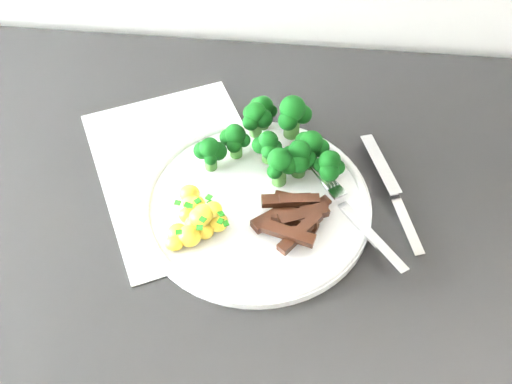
# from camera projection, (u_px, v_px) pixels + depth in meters

# --- Properties ---
(counter) EXTENTS (2.36, 0.59, 0.88)m
(counter) POSITION_uv_depth(u_px,v_px,m) (325.00, 365.00, 1.11)
(counter) COLOR black
(counter) RESTS_ON ground
(recipe_paper) EXTENTS (0.30, 0.34, 0.00)m
(recipe_paper) POSITION_uv_depth(u_px,v_px,m) (182.00, 171.00, 0.80)
(recipe_paper) COLOR white
(recipe_paper) RESTS_ON counter
(plate) EXTENTS (0.27, 0.27, 0.02)m
(plate) POSITION_uv_depth(u_px,v_px,m) (256.00, 204.00, 0.76)
(plate) COLOR white
(plate) RESTS_ON counter
(broccoli) EXTENTS (0.18, 0.13, 0.07)m
(broccoli) POSITION_uv_depth(u_px,v_px,m) (278.00, 141.00, 0.77)
(broccoli) COLOR #305D21
(broccoli) RESTS_ON plate
(potatoes) EXTENTS (0.07, 0.09, 0.04)m
(potatoes) POSITION_uv_depth(u_px,v_px,m) (197.00, 219.00, 0.73)
(potatoes) COLOR yellow
(potatoes) RESTS_ON plate
(beef_strips) EXTENTS (0.09, 0.09, 0.03)m
(beef_strips) POSITION_uv_depth(u_px,v_px,m) (295.00, 215.00, 0.73)
(beef_strips) COLOR black
(beef_strips) RESTS_ON plate
(fork) EXTENTS (0.11, 0.15, 0.02)m
(fork) POSITION_uv_depth(u_px,v_px,m) (359.00, 220.00, 0.73)
(fork) COLOR silver
(fork) RESTS_ON plate
(knife) EXTENTS (0.07, 0.18, 0.02)m
(knife) POSITION_uv_depth(u_px,v_px,m) (398.00, 207.00, 0.76)
(knife) COLOR silver
(knife) RESTS_ON plate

